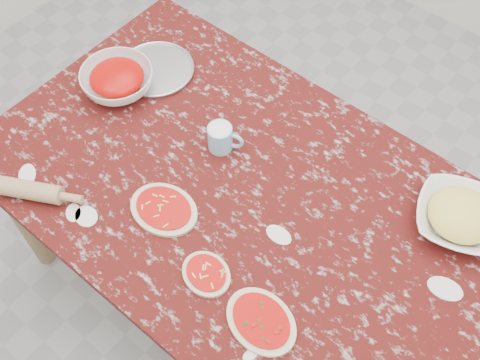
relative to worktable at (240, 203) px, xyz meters
The scene contains 10 objects.
ground 0.67m from the worktable, ahead, with size 4.00×4.00×0.00m, color gray.
worktable is the anchor object (origin of this frame).
pizza_tray 0.58m from the worktable, 160.38° to the left, with size 0.26×0.26×0.01m, color #B2B2B7.
sauce_bowl 0.60m from the worktable, behind, with size 0.25×0.25×0.08m, color white.
cheese_bowl 0.66m from the worktable, 28.97° to the left, with size 0.25×0.25×0.06m, color white.
flour_mug 0.22m from the worktable, 149.76° to the left, with size 0.11×0.08×0.09m.
pizza_left 0.25m from the worktable, 121.80° to the right, with size 0.23×0.19×0.02m.
pizza_mid 0.31m from the worktable, 68.60° to the right, with size 0.16×0.14×0.02m.
pizza_right 0.43m from the worktable, 42.79° to the right, with size 0.23×0.19×0.02m.
rolling_pin 0.68m from the worktable, 139.24° to the right, with size 0.06×0.06×0.29m, color tan.
Camera 1 is at (0.60, -0.73, 2.23)m, focal length 43.11 mm.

